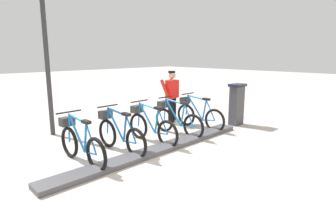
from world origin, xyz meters
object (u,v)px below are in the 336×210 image
payment_kiosk (237,104)px  bike_docked_0 (198,114)px  bike_docked_3 (119,133)px  lamp_post (44,29)px  bike_docked_4 (80,143)px  worker_near_rack (172,95)px  bike_docked_1 (176,119)px  bike_docked_2 (150,126)px

payment_kiosk → bike_docked_0: size_ratio=0.74×
bike_docked_3 → bike_docked_0: bearing=-90.0°
lamp_post → bike_docked_4: bearing=170.8°
payment_kiosk → lamp_post: 5.79m
bike_docked_3 → bike_docked_4: size_ratio=1.00×
bike_docked_4 → worker_near_rack: worker_near_rack is taller
bike_docked_4 → worker_near_rack: (0.96, -3.60, 0.48)m
bike_docked_0 → bike_docked_1: 0.93m
worker_near_rack → bike_docked_4: bearing=105.0°
bike_docked_3 → bike_docked_4: (0.00, 0.93, 0.00)m
bike_docked_2 → bike_docked_4: bearing=90.0°
bike_docked_2 → bike_docked_4: (0.00, 1.86, 0.00)m
bike_docked_3 → lamp_post: (2.38, 0.54, 2.37)m
bike_docked_0 → bike_docked_3: size_ratio=1.00×
bike_docked_3 → bike_docked_4: 0.93m
payment_kiosk → bike_docked_1: 2.20m
bike_docked_0 → lamp_post: (2.38, 3.33, 2.37)m
worker_near_rack → lamp_post: (1.41, 3.22, 1.89)m
worker_near_rack → lamp_post: bearing=66.3°
bike_docked_0 → lamp_post: lamp_post is taller
payment_kiosk → bike_docked_3: bearing=81.8°
bike_docked_2 → bike_docked_3: (0.00, 0.93, 0.00)m
bike_docked_2 → bike_docked_4: 1.86m
bike_docked_3 → worker_near_rack: worker_near_rack is taller
bike_docked_1 → worker_near_rack: 1.35m
bike_docked_0 → lamp_post: bearing=54.5°
payment_kiosk → bike_docked_0: bearing=64.1°
bike_docked_4 → bike_docked_3: bearing=-90.0°
bike_docked_2 → worker_near_rack: worker_near_rack is taller
bike_docked_0 → bike_docked_2: size_ratio=1.00×
bike_docked_0 → bike_docked_3: (0.00, 2.79, 0.00)m
bike_docked_2 → lamp_post: (2.38, 1.47, 2.37)m
bike_docked_1 → bike_docked_3: 1.86m
worker_near_rack → bike_docked_2: bearing=118.9°
payment_kiosk → bike_docked_0: (0.57, 1.18, -0.24)m
bike_docked_1 → lamp_post: size_ratio=0.40×
bike_docked_4 → lamp_post: 3.38m
payment_kiosk → bike_docked_4: payment_kiosk is taller
bike_docked_3 → lamp_post: size_ratio=0.40×
payment_kiosk → bike_docked_2: (0.57, 3.04, -0.24)m
bike_docked_0 → bike_docked_2: bearing=90.0°
bike_docked_0 → bike_docked_3: same height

